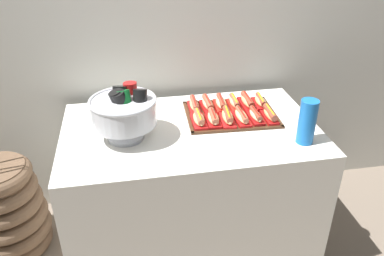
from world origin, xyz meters
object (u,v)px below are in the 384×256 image
(hot_dog_7, at_px, (208,104))
(hot_dog_3, at_px, (242,117))
(floor_vase, at_px, (6,210))
(punch_bowl, at_px, (124,110))
(hot_dog_0, at_px, (199,119))
(hot_dog_6, at_px, (194,105))
(hot_dog_8, at_px, (221,103))
(hot_dog_9, at_px, (234,103))
(hot_dog_5, at_px, (269,114))
(serving_tray, at_px, (231,115))
(cup_stack, at_px, (307,122))
(hot_dog_2, at_px, (227,117))
(hot_dog_11, at_px, (260,102))
(hot_dog_1, at_px, (213,118))
(hot_dog_4, at_px, (256,116))
(buffet_table, at_px, (191,184))
(hot_dog_10, at_px, (247,102))

(hot_dog_7, bearing_deg, hot_dog_3, -50.14)
(floor_vase, relative_size, punch_bowl, 3.54)
(hot_dog_3, bearing_deg, hot_dog_0, 177.59)
(hot_dog_3, bearing_deg, hot_dog_6, 141.33)
(hot_dog_8, relative_size, hot_dog_9, 1.08)
(floor_vase, xyz_separation_m, hot_dog_5, (1.45, -0.11, 0.52))
(serving_tray, relative_size, cup_stack, 2.25)
(hot_dog_3, xyz_separation_m, hot_dog_5, (0.15, -0.01, 0.00))
(hot_dog_2, distance_m, hot_dog_6, 0.22)
(hot_dog_11, bearing_deg, hot_dog_9, 177.59)
(hot_dog_1, relative_size, hot_dog_4, 1.03)
(buffet_table, relative_size, hot_dog_1, 8.10)
(serving_tray, relative_size, hot_dog_7, 2.98)
(buffet_table, xyz_separation_m, hot_dog_3, (0.27, 0.01, 0.39))
(hot_dog_3, bearing_deg, hot_dog_1, 177.59)
(serving_tray, xyz_separation_m, hot_dog_7, (-0.11, 0.09, 0.03))
(hot_dog_0, xyz_separation_m, punch_bowl, (-0.37, -0.06, 0.12))
(hot_dog_3, relative_size, cup_stack, 0.79)
(hot_dog_2, distance_m, hot_dog_4, 0.15)
(hot_dog_5, relative_size, hot_dog_11, 1.01)
(hot_dog_8, distance_m, hot_dog_11, 0.23)
(hot_dog_4, bearing_deg, hot_dog_9, 112.03)
(hot_dog_2, distance_m, hot_dog_3, 0.08)
(hot_dog_8, xyz_separation_m, punch_bowl, (-0.53, -0.22, 0.12))
(buffet_table, relative_size, hot_dog_8, 7.62)
(hot_dog_5, distance_m, hot_dog_6, 0.41)
(hot_dog_0, distance_m, hot_dog_8, 0.22)
(hot_dog_9, bearing_deg, cup_stack, -60.29)
(hot_dog_10, bearing_deg, buffet_table, -154.20)
(serving_tray, height_order, hot_dog_10, hot_dog_10)
(buffet_table, height_order, hot_dog_10, hot_dog_10)
(hot_dog_0, distance_m, cup_stack, 0.53)
(hot_dog_3, relative_size, hot_dog_9, 1.11)
(hot_dog_0, distance_m, hot_dog_6, 0.17)
(hot_dog_2, relative_size, hot_dog_3, 1.05)
(floor_vase, height_order, hot_dog_2, floor_vase)
(hot_dog_2, height_order, hot_dog_11, hot_dog_2)
(hot_dog_0, bearing_deg, hot_dog_11, 21.34)
(hot_dog_5, relative_size, hot_dog_9, 1.02)
(buffet_table, height_order, hot_dog_0, hot_dog_0)
(floor_vase, xyz_separation_m, hot_dog_0, (1.07, -0.09, 0.52))
(hot_dog_1, distance_m, cup_stack, 0.47)
(hot_dog_2, distance_m, hot_dog_8, 0.17)
(hot_dog_5, bearing_deg, floor_vase, 175.76)
(hot_dog_4, relative_size, cup_stack, 0.71)
(hot_dog_2, bearing_deg, hot_dog_4, -2.41)
(hot_dog_2, height_order, hot_dog_9, hot_dog_2)
(hot_dog_5, relative_size, cup_stack, 0.73)
(hot_dog_8, height_order, cup_stack, cup_stack)
(hot_dog_0, relative_size, hot_dog_5, 1.02)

